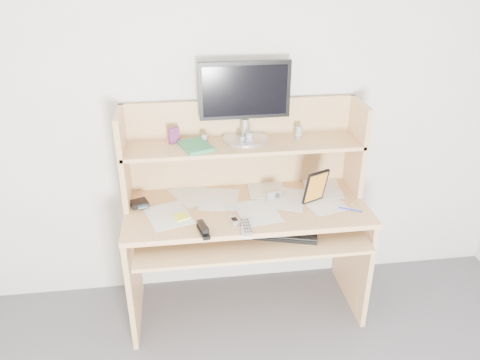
{
  "coord_description": "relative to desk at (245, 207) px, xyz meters",
  "views": [
    {
      "loc": [
        -0.35,
        -0.86,
        2.09
      ],
      "look_at": [
        -0.05,
        1.43,
        0.95
      ],
      "focal_mm": 35.0,
      "sensor_mm": 36.0,
      "label": 1
    }
  ],
  "objects": [
    {
      "name": "desk",
      "position": [
        0.0,
        0.0,
        0.0
      ],
      "size": [
        1.4,
        0.7,
        1.3
      ],
      "color": "tan",
      "rests_on": "floor"
    },
    {
      "name": "chip_stack_a",
      "position": [
        -0.22,
        0.11,
        0.41
      ],
      "size": [
        0.04,
        0.04,
        0.05
      ],
      "primitive_type": "cylinder",
      "rotation": [
        0.0,
        0.0,
        0.11
      ],
      "color": "black",
      "rests_on": "desk"
    },
    {
      "name": "card_box",
      "position": [
        -0.39,
        0.13,
        0.43
      ],
      "size": [
        0.07,
        0.05,
        0.09
      ],
      "primitive_type": "cube",
      "rotation": [
        0.0,
        0.0,
        0.55
      ],
      "color": "maroon",
      "rests_on": "desk"
    },
    {
      "name": "keyboard",
      "position": [
        0.16,
        -0.25,
        -0.03
      ],
      "size": [
        0.45,
        0.27,
        0.03
      ],
      "rotation": [
        0.0,
        0.0,
        -0.29
      ],
      "color": "black",
      "rests_on": "desk"
    },
    {
      "name": "shelf_book",
      "position": [
        -0.27,
        0.04,
        0.4
      ],
      "size": [
        0.21,
        0.24,
        0.02
      ],
      "primitive_type": "cube",
      "rotation": [
        0.0,
        0.0,
        0.33
      ],
      "color": "#378A51",
      "rests_on": "desk"
    },
    {
      "name": "chip_stack_d",
      "position": [
        0.34,
        0.12,
        0.42
      ],
      "size": [
        0.05,
        0.05,
        0.07
      ],
      "primitive_type": "cylinder",
      "rotation": [
        0.0,
        0.0,
        0.15
      ],
      "color": "silver",
      "rests_on": "desk"
    },
    {
      "name": "flip_phone",
      "position": [
        -0.09,
        -0.25,
        0.07
      ],
      "size": [
        0.07,
        0.1,
        0.02
      ],
      "primitive_type": "cube",
      "rotation": [
        0.0,
        0.0,
        0.26
      ],
      "color": "#B8B8BB",
      "rests_on": "paper_clutter"
    },
    {
      "name": "chip_stack_b",
      "position": [
        0.03,
        0.06,
        0.42
      ],
      "size": [
        0.06,
        0.06,
        0.07
      ],
      "primitive_type": "cylinder",
      "rotation": [
        0.0,
        0.0,
        0.4
      ],
      "color": "silver",
      "rests_on": "desk"
    },
    {
      "name": "tv_remote",
      "position": [
        -0.04,
        -0.34,
        0.07
      ],
      "size": [
        0.08,
        0.2,
        0.02
      ],
      "primitive_type": "cube",
      "rotation": [
        0.0,
        0.0,
        -0.12
      ],
      "color": "#AEAEA8",
      "rests_on": "paper_clutter"
    },
    {
      "name": "wallet",
      "position": [
        -0.62,
        0.0,
        0.07
      ],
      "size": [
        0.12,
        0.11,
        0.02
      ],
      "primitive_type": "cube",
      "rotation": [
        0.0,
        0.0,
        0.36
      ],
      "color": "black",
      "rests_on": "paper_clutter"
    },
    {
      "name": "game_case",
      "position": [
        0.4,
        -0.1,
        0.16
      ],
      "size": [
        0.14,
        0.08,
        0.21
      ],
      "primitive_type": "cube",
      "rotation": [
        0.0,
        0.0,
        0.43
      ],
      "color": "black",
      "rests_on": "paper_clutter"
    },
    {
      "name": "stapler",
      "position": [
        -0.27,
        -0.34,
        0.08
      ],
      "size": [
        0.07,
        0.15,
        0.04
      ],
      "primitive_type": "cube",
      "rotation": [
        0.0,
        0.0,
        0.22
      ],
      "color": "black",
      "rests_on": "paper_clutter"
    },
    {
      "name": "blue_pen",
      "position": [
        0.58,
        -0.22,
        0.07
      ],
      "size": [
        0.12,
        0.07,
        0.01
      ],
      "primitive_type": "cylinder",
      "rotation": [
        1.57,
        0.0,
        1.07
      ],
      "color": "#1622AB",
      "rests_on": "paper_clutter"
    },
    {
      "name": "monitor",
      "position": [
        0.02,
        0.14,
        0.63
      ],
      "size": [
        0.53,
        0.26,
        0.45
      ],
      "rotation": [
        0.0,
        0.0,
        0.02
      ],
      "color": "#BCBCC1",
      "rests_on": "desk"
    },
    {
      "name": "paper_clutter",
      "position": [
        0.0,
        -0.08,
        0.06
      ],
      "size": [
        1.32,
        0.54,
        0.01
      ],
      "primitive_type": "cube",
      "color": "silver",
      "rests_on": "desk"
    },
    {
      "name": "digital_camera",
      "position": [
        0.17,
        -0.02,
        0.09
      ],
      "size": [
        0.09,
        0.05,
        0.05
      ],
      "primitive_type": "cube",
      "rotation": [
        0.0,
        0.0,
        0.19
      ],
      "color": "#A3A3A5",
      "rests_on": "paper_clutter"
    },
    {
      "name": "sticky_note_pad",
      "position": [
        -0.38,
        -0.16,
        0.06
      ],
      "size": [
        0.1,
        0.1,
        0.01
      ],
      "primitive_type": "cube",
      "rotation": [
        0.0,
        0.0,
        0.46
      ],
      "color": "gold",
      "rests_on": "desk"
    },
    {
      "name": "chip_stack_c",
      "position": [
        -0.01,
        0.08,
        0.41
      ],
      "size": [
        0.04,
        0.04,
        0.04
      ],
      "primitive_type": "cylinder",
      "rotation": [
        0.0,
        0.0,
        0.24
      ],
      "color": "black",
      "rests_on": "desk"
    },
    {
      "name": "back_wall",
      "position": [
        0.0,
        0.24,
        0.56
      ],
      "size": [
        3.6,
        0.04,
        2.5
      ],
      "primitive_type": "cube",
      "color": "silver",
      "rests_on": "floor"
    }
  ]
}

